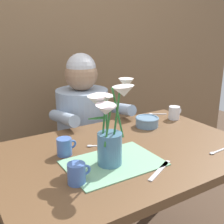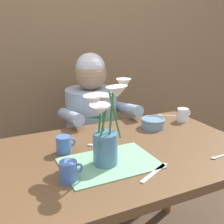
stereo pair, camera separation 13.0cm
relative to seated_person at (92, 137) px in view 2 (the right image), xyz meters
The scene contains 13 objects.
wood_panel_backdrop 0.82m from the seated_person, 100.36° to the left, with size 4.00×0.10×2.50m, color brown.
dining_table 0.63m from the seated_person, 97.33° to the right, with size 1.20×0.80×0.74m.
seated_person is the anchor object (origin of this frame).
striped_placemat 0.76m from the seated_person, 105.88° to the right, with size 0.40×0.28×0.01m, color #7AB289.
flower_vase 0.82m from the seated_person, 107.22° to the right, with size 0.22×0.27×0.35m.
ceramic_bowl 0.51m from the seated_person, 63.75° to the right, with size 0.14×0.14×0.06m.
dinner_knife 0.88m from the seated_person, 94.94° to the right, with size 0.19×0.02×0.01m, color silver.
coffee_cup 0.66m from the seated_person, 123.45° to the right, with size 0.09×0.07×0.08m.
ceramic_mug 0.63m from the seated_person, 42.81° to the right, with size 0.09×0.07×0.08m.
tea_cup 0.89m from the seated_person, 117.42° to the right, with size 0.09×0.07×0.08m.
spoon_0 0.92m from the seated_person, 73.29° to the right, with size 0.12×0.02×0.01m.
spoon_1 0.51m from the seated_person, 34.27° to the right, with size 0.11×0.08×0.01m.
spoon_2 0.57m from the seated_person, 109.79° to the right, with size 0.12×0.06×0.01m.
Camera 2 is at (-0.58, -1.07, 1.31)m, focal length 45.37 mm.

